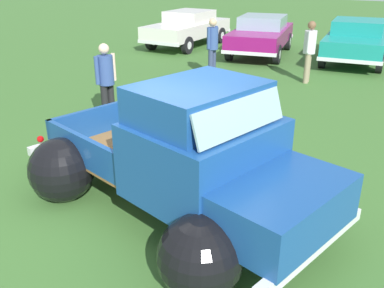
{
  "coord_description": "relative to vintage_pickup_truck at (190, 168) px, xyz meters",
  "views": [
    {
      "loc": [
        2.9,
        -4.36,
        3.22
      ],
      "look_at": [
        0.0,
        0.61,
        0.76
      ],
      "focal_mm": 39.48,
      "sensor_mm": 36.0,
      "label": 1
    }
  ],
  "objects": [
    {
      "name": "show_car_0",
      "position": [
        -6.73,
        11.24,
        0.03
      ],
      "size": [
        1.88,
        4.43,
        1.43
      ],
      "rotation": [
        0.0,
        0.0,
        -1.57
      ],
      "color": "black",
      "rests_on": "ground"
    },
    {
      "name": "spectator_2",
      "position": [
        -3.53,
        2.46,
        0.21
      ],
      "size": [
        0.4,
        0.54,
        1.7
      ],
      "rotation": [
        0.0,
        0.0,
        2.94
      ],
      "color": "black",
      "rests_on": "ground"
    },
    {
      "name": "ground_plane",
      "position": [
        -0.38,
        0.1,
        -0.76
      ],
      "size": [
        80.0,
        80.0,
        0.0
      ],
      "primitive_type": "plane",
      "color": "#3D6B2D"
    },
    {
      "name": "vintage_pickup_truck",
      "position": [
        0.0,
        0.0,
        0.0
      ],
      "size": [
        4.95,
        3.61,
        1.96
      ],
      "rotation": [
        0.0,
        0.0,
        -0.25
      ],
      "color": "black",
      "rests_on": "ground"
    },
    {
      "name": "lane_cone_0",
      "position": [
        -3.09,
        0.56,
        -0.45
      ],
      "size": [
        0.36,
        0.36,
        0.63
      ],
      "color": "black",
      "rests_on": "ground"
    },
    {
      "name": "spectator_0",
      "position": [
        -0.7,
        7.9,
        0.25
      ],
      "size": [
        0.37,
        0.54,
        1.75
      ],
      "rotation": [
        0.0,
        0.0,
        3.24
      ],
      "color": "gray",
      "rests_on": "ground"
    },
    {
      "name": "show_car_2",
      "position": [
        -0.08,
        11.57,
        0.03
      ],
      "size": [
        2.44,
        4.6,
        1.43
      ],
      "rotation": [
        0.0,
        0.0,
        -1.46
      ],
      "color": "black",
      "rests_on": "ground"
    },
    {
      "name": "spectator_1",
      "position": [
        -3.39,
        7.07,
        0.24
      ],
      "size": [
        0.36,
        0.53,
        1.75
      ],
      "rotation": [
        0.0,
        0.0,
        6.23
      ],
      "color": "navy",
      "rests_on": "ground"
    },
    {
      "name": "show_car_1",
      "position": [
        -3.4,
        11.06,
        0.03
      ],
      "size": [
        2.67,
        4.64,
        1.43
      ],
      "rotation": [
        0.0,
        0.0,
        -1.38
      ],
      "color": "black",
      "rests_on": "ground"
    }
  ]
}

